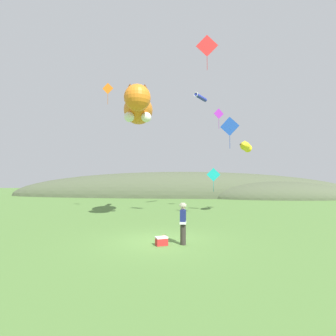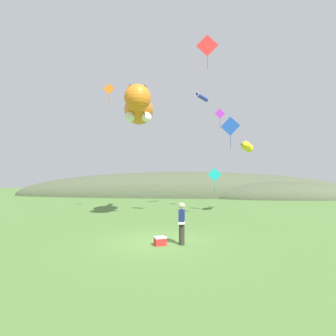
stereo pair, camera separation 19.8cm
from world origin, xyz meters
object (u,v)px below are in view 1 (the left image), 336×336
kite_diamond_violet (219,114)px  kite_diamond_teal (213,175)px  kite_diamond_orange (108,89)px  kite_giant_cat (138,109)px  kite_spool (164,237)px  festival_attendant (183,222)px  picnic_cooler (162,241)px  kite_diamond_red (207,46)px  kite_tube_streamer (200,97)px  kite_diamond_blue (230,127)px  kite_fish_windsock (246,146)px

kite_diamond_violet → kite_diamond_teal: (-0.54, -0.39, -5.42)m
kite_diamond_orange → kite_giant_cat: bearing=-41.4°
kite_spool → kite_diamond_teal: size_ratio=0.12×
festival_attendant → kite_diamond_orange: 15.10m
kite_giant_cat → picnic_cooler: bearing=-71.7°
kite_spool → kite_diamond_red: kite_diamond_red is taller
kite_spool → kite_tube_streamer: (2.34, 12.64, 10.41)m
kite_giant_cat → kite_diamond_blue: size_ratio=3.28×
kite_diamond_orange → picnic_cooler: bearing=-61.3°
kite_diamond_orange → kite_diamond_red: bearing=-28.1°
kite_fish_windsock → kite_tube_streamer: bearing=134.5°
picnic_cooler → kite_tube_streamer: kite_tube_streamer is taller
picnic_cooler → kite_diamond_teal: kite_diamond_teal is taller
festival_attendant → kite_diamond_violet: 14.52m
kite_fish_windsock → kite_diamond_blue: bearing=-122.6°
picnic_cooler → kite_giant_cat: kite_giant_cat is taller
kite_diamond_violet → kite_diamond_blue: 5.02m
kite_diamond_red → kite_diamond_blue: (1.70, 1.74, -5.01)m
picnic_cooler → kite_diamond_orange: 15.35m
picnic_cooler → kite_diamond_violet: 15.28m
picnic_cooler → kite_giant_cat: bearing=108.3°
kite_spool → kite_diamond_teal: kite_diamond_teal is taller
kite_diamond_teal → kite_giant_cat: bearing=-142.6°
kite_fish_windsock → kite_diamond_red: kite_diamond_red is taller
festival_attendant → kite_spool: size_ratio=7.28×
kite_diamond_orange → kite_diamond_violet: bearing=12.5°
kite_fish_windsock → kite_diamond_teal: bearing=146.4°
kite_diamond_teal → picnic_cooler: bearing=-105.9°
kite_giant_cat → kite_tube_streamer: kite_tube_streamer is taller
kite_diamond_teal → festival_attendant: bearing=-101.9°
kite_fish_windsock → kite_spool: bearing=-122.0°
kite_diamond_teal → kite_spool: bearing=-107.2°
kite_giant_cat → kite_tube_streamer: 8.36m
kite_fish_windsock → kite_diamond_violet: bearing=133.3°
picnic_cooler → kite_diamond_teal: 12.61m
kite_diamond_violet → kite_diamond_red: bearing=-103.2°
kite_diamond_red → picnic_cooler: bearing=-112.3°
kite_diamond_violet → kite_diamond_teal: 5.46m
festival_attendant → picnic_cooler: festival_attendant is taller
picnic_cooler → festival_attendant: bearing=10.5°
picnic_cooler → kite_diamond_blue: kite_diamond_blue is taller
kite_tube_streamer → kite_diamond_orange: kite_diamond_orange is taller
picnic_cooler → kite_diamond_violet: kite_diamond_violet is taller
kite_fish_windsock → kite_tube_streamer: size_ratio=1.32×
festival_attendant → kite_giant_cat: kite_giant_cat is taller
kite_giant_cat → kite_diamond_orange: size_ratio=4.02×
kite_diamond_teal → kite_diamond_red: bearing=-99.0°
kite_fish_windsock → kite_diamond_blue: 3.28m
kite_spool → kite_diamond_orange: kite_diamond_orange is taller
kite_spool → picnic_cooler: picnic_cooler is taller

